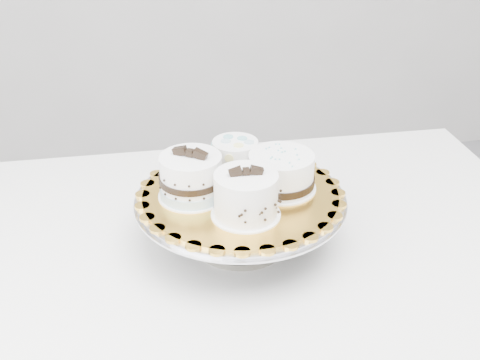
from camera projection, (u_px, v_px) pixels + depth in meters
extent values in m
cube|color=white|center=(248.00, 245.00, 1.19)|extent=(1.29, 0.91, 0.04)
cube|color=white|center=(12.00, 303.00, 1.60)|extent=(0.05, 0.05, 0.71)
cube|color=white|center=(415.00, 259.00, 1.77)|extent=(0.05, 0.05, 0.71)
cylinder|color=gray|center=(240.00, 240.00, 1.16)|extent=(0.18, 0.18, 0.01)
cylinder|color=gray|center=(241.00, 222.00, 1.14)|extent=(0.12, 0.12, 0.10)
cylinder|color=silver|center=(241.00, 198.00, 1.12)|extent=(0.38, 0.38, 0.01)
cylinder|color=silver|center=(241.00, 199.00, 1.12)|extent=(0.39, 0.39, 0.00)
cylinder|color=orange|center=(241.00, 194.00, 1.11)|extent=(0.44, 0.44, 0.01)
cylinder|color=white|center=(246.00, 214.00, 1.04)|extent=(0.12, 0.12, 0.00)
cylinder|color=white|center=(246.00, 194.00, 1.02)|extent=(0.12, 0.12, 0.08)
cylinder|color=white|center=(192.00, 195.00, 1.10)|extent=(0.12, 0.12, 0.00)
cylinder|color=white|center=(191.00, 176.00, 1.08)|extent=(0.16, 0.16, 0.08)
cylinder|color=#A4C4D0|center=(192.00, 190.00, 1.10)|extent=(0.12, 0.12, 0.02)
cylinder|color=black|center=(191.00, 178.00, 1.08)|extent=(0.12, 0.12, 0.01)
cylinder|color=white|center=(235.00, 171.00, 1.18)|extent=(0.10, 0.10, 0.00)
cylinder|color=white|center=(235.00, 156.00, 1.17)|extent=(0.09, 0.09, 0.06)
cylinder|color=white|center=(281.00, 187.00, 1.13)|extent=(0.13, 0.13, 0.00)
cylinder|color=white|center=(281.00, 171.00, 1.11)|extent=(0.16, 0.16, 0.07)
cylinder|color=black|center=(281.00, 180.00, 1.12)|extent=(0.13, 0.13, 0.01)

